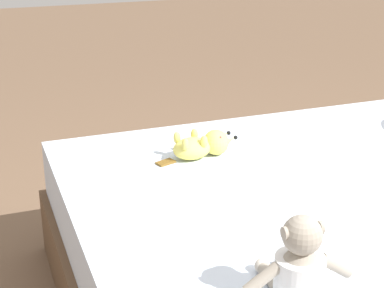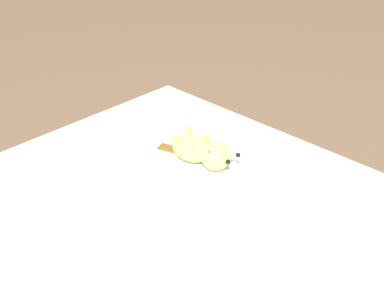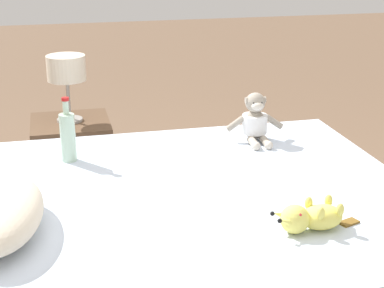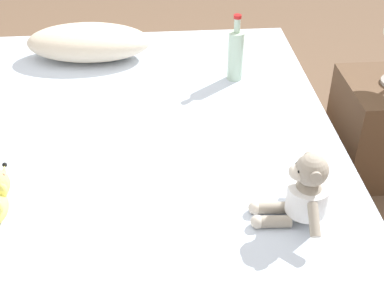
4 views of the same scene
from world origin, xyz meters
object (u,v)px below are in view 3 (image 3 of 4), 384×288
plush_monkey (255,121)px  plush_yellow_creature (310,217)px  glass_bottle (68,136)px  pillow (1,212)px  nightstand (73,160)px  bed (181,252)px  bedside_lamp (66,71)px

plush_monkey → plush_yellow_creature: bearing=172.8°
plush_yellow_creature → glass_bottle: glass_bottle is taller
pillow → nightstand: (1.36, -0.28, -0.35)m
bed → nightstand: size_ratio=4.08×
plush_yellow_creature → glass_bottle: size_ratio=1.15×
bedside_lamp → nightstand: bearing=0.0°
plush_yellow_creature → glass_bottle: (0.86, 0.77, 0.07)m
pillow → plush_yellow_creature: bearing=-102.0°
bed → glass_bottle: glass_bottle is taller
bed → bedside_lamp: bedside_lamp is taller
plush_monkey → bedside_lamp: size_ratio=0.78×
bed → bedside_lamp: bearing=17.6°
plush_yellow_creature → bedside_lamp: bearing=25.1°
glass_bottle → plush_yellow_creature: bearing=-138.0°
plush_monkey → bed: bearing=137.7°
bed → pillow: pillow is taller
pillow → bedside_lamp: (1.36, -0.28, 0.16)m
bed → plush_monkey: 0.80m
plush_monkey → plush_yellow_creature: 0.93m
glass_bottle → bed: bearing=-138.4°
plush_monkey → bedside_lamp: bearing=52.7°
bed → glass_bottle: (0.46, 0.41, 0.37)m
plush_monkey → plush_yellow_creature: (-0.93, 0.12, -0.05)m
plush_yellow_creature → nightstand: bearing=25.1°
bed → pillow: (-0.18, 0.66, 0.34)m
pillow → bedside_lamp: bearing=-11.7°
plush_yellow_creature → bedside_lamp: 1.75m
plush_monkey → glass_bottle: 0.89m
bedside_lamp → glass_bottle: bearing=177.5°
bed → pillow: 0.76m
pillow → glass_bottle: (0.64, -0.25, 0.04)m
pillow → glass_bottle: glass_bottle is taller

